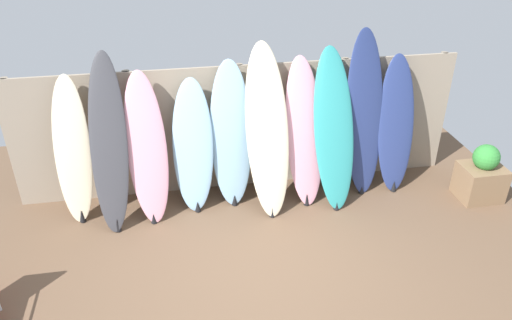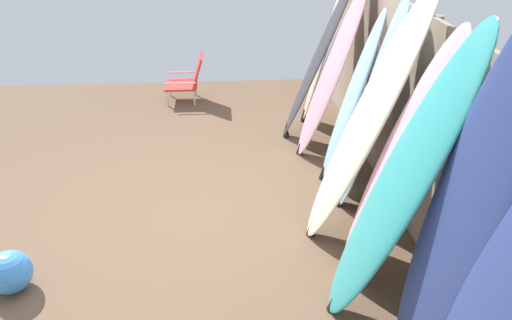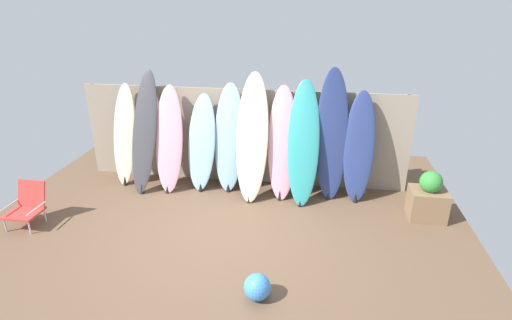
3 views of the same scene
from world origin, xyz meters
The scene contains 14 objects.
ground centered at (0.00, 0.00, 0.00)m, with size 7.68×7.68×0.00m, color brown.
fence_back centered at (0.00, 2.01, 0.90)m, with size 6.08×0.11×1.80m.
surfboard_cream_0 centered at (-2.17, 1.64, 0.92)m, with size 0.52×0.55×1.87m.
surfboard_charcoal_1 centered at (-1.71, 1.51, 1.05)m, with size 0.53×0.89×2.13m.
surfboard_pink_2 centered at (-1.26, 1.53, 0.93)m, with size 0.56×0.73×1.88m.
surfboard_skyblue_3 centered at (-0.68, 1.62, 0.86)m, with size 0.59×0.60×1.75m.
surfboard_skyblue_4 centered at (-0.18, 1.66, 0.96)m, with size 0.57×0.49×1.95m.
surfboard_cream_5 centered at (0.27, 1.49, 1.07)m, with size 0.58×0.92×2.15m.
surfboard_pink_6 centered at (0.79, 1.58, 0.95)m, with size 0.56×0.73×1.93m.
surfboard_teal_7 centered at (1.16, 1.47, 1.02)m, with size 0.57×0.87×2.06m.
surfboard_navy_8 centered at (1.63, 1.64, 1.12)m, with size 0.61×0.55×2.26m.
surfboard_navy_9 centered at (2.10, 1.63, 0.94)m, with size 0.53×0.52×1.90m.
beach_chair centered at (-3.03, -0.08, 0.33)m, with size 0.50×0.55×0.66m.
beach_ball centered at (0.78, -1.21, 0.16)m, with size 0.32×0.32×0.32m, color #3F8CE5.
Camera 2 is at (3.74, 0.39, 2.61)m, focal length 35.00 mm.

